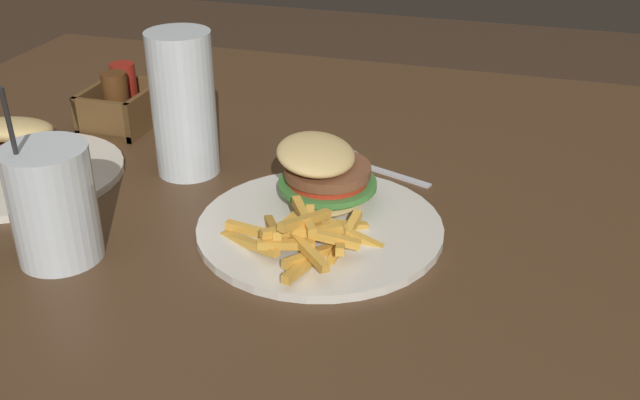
{
  "coord_description": "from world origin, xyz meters",
  "views": [
    {
      "loc": [
        -0.64,
        -0.26,
        1.21
      ],
      "look_at": [
        0.05,
        -0.06,
        0.82
      ],
      "focal_mm": 42.0,
      "sensor_mm": 36.0,
      "label": 1
    }
  ],
  "objects_px": {
    "meal_plate_far": "(22,158)",
    "condiment_caddy": "(122,105)",
    "meal_plate_near": "(321,203)",
    "spoon": "(349,157)",
    "beer_glass": "(184,107)",
    "juice_glass": "(54,208)"
  },
  "relations": [
    {
      "from": "meal_plate_near",
      "to": "beer_glass",
      "type": "height_order",
      "value": "beer_glass"
    },
    {
      "from": "juice_glass",
      "to": "condiment_caddy",
      "type": "bearing_deg",
      "value": 19.58
    },
    {
      "from": "beer_glass",
      "to": "juice_glass",
      "type": "relative_size",
      "value": 0.93
    },
    {
      "from": "juice_glass",
      "to": "meal_plate_far",
      "type": "xyz_separation_m",
      "value": [
        0.15,
        0.15,
        -0.03
      ]
    },
    {
      "from": "beer_glass",
      "to": "meal_plate_far",
      "type": "distance_m",
      "value": 0.22
    },
    {
      "from": "meal_plate_far",
      "to": "condiment_caddy",
      "type": "distance_m",
      "value": 0.19
    },
    {
      "from": "spoon",
      "to": "meal_plate_far",
      "type": "relative_size",
      "value": 0.64
    },
    {
      "from": "spoon",
      "to": "juice_glass",
      "type": "bearing_deg",
      "value": 74.08
    },
    {
      "from": "beer_glass",
      "to": "meal_plate_far",
      "type": "height_order",
      "value": "beer_glass"
    },
    {
      "from": "condiment_caddy",
      "to": "meal_plate_near",
      "type": "bearing_deg",
      "value": -117.8
    },
    {
      "from": "juice_glass",
      "to": "meal_plate_far",
      "type": "height_order",
      "value": "juice_glass"
    },
    {
      "from": "juice_glass",
      "to": "meal_plate_far",
      "type": "bearing_deg",
      "value": 45.76
    },
    {
      "from": "meal_plate_near",
      "to": "juice_glass",
      "type": "xyz_separation_m",
      "value": [
        -0.15,
        0.24,
        0.03
      ]
    },
    {
      "from": "beer_glass",
      "to": "spoon",
      "type": "distance_m",
      "value": 0.23
    },
    {
      "from": "meal_plate_near",
      "to": "meal_plate_far",
      "type": "distance_m",
      "value": 0.39
    },
    {
      "from": "meal_plate_near",
      "to": "juice_glass",
      "type": "relative_size",
      "value": 1.39
    },
    {
      "from": "beer_glass",
      "to": "spoon",
      "type": "bearing_deg",
      "value": -65.84
    },
    {
      "from": "meal_plate_near",
      "to": "spoon",
      "type": "bearing_deg",
      "value": 3.73
    },
    {
      "from": "meal_plate_near",
      "to": "meal_plate_far",
      "type": "xyz_separation_m",
      "value": [
        0.0,
        0.39,
        0.0
      ]
    },
    {
      "from": "meal_plate_near",
      "to": "meal_plate_far",
      "type": "bearing_deg",
      "value": 89.77
    },
    {
      "from": "beer_glass",
      "to": "juice_glass",
      "type": "xyz_separation_m",
      "value": [
        -0.23,
        0.04,
        -0.03
      ]
    },
    {
      "from": "juice_glass",
      "to": "beer_glass",
      "type": "bearing_deg",
      "value": -9.62
    }
  ]
}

